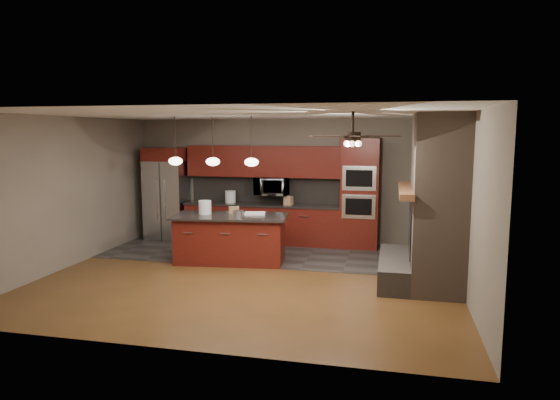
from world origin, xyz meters
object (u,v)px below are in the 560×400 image
(counter_bucket, at_px, (230,197))
(cardboard_box, at_px, (234,210))
(microwave, at_px, (272,186))
(paint_tray, at_px, (255,213))
(white_bucket, at_px, (205,207))
(kitchen_island, at_px, (230,238))
(refrigerator, at_px, (167,194))
(paint_can, at_px, (238,214))
(counter_box, at_px, (288,201))
(oven_tower, at_px, (360,194))

(counter_bucket, bearing_deg, cardboard_box, -69.15)
(microwave, distance_m, paint_tray, 1.66)
(white_bucket, xyz_separation_m, cardboard_box, (0.51, 0.24, -0.07))
(kitchen_island, bearing_deg, cardboard_box, 84.93)
(refrigerator, distance_m, paint_can, 3.03)
(microwave, height_order, paint_can, microwave)
(kitchen_island, xyz_separation_m, white_bucket, (-0.52, 0.03, 0.59))
(cardboard_box, bearing_deg, white_bucket, -173.24)
(refrigerator, xyz_separation_m, counter_box, (2.90, 0.03, -0.07))
(refrigerator, height_order, white_bucket, refrigerator)
(oven_tower, height_order, microwave, oven_tower)
(oven_tower, relative_size, paint_tray, 6.09)
(white_bucket, distance_m, counter_bucket, 1.76)
(microwave, relative_size, kitchen_island, 0.32)
(microwave, xyz_separation_m, counter_box, (0.41, -0.10, -0.30))
(oven_tower, distance_m, paint_can, 2.91)
(paint_tray, bearing_deg, counter_bucket, 111.65)
(white_bucket, bearing_deg, oven_tower, 31.38)
(paint_tray, bearing_deg, paint_can, -127.16)
(kitchen_island, height_order, counter_bucket, counter_bucket)
(oven_tower, bearing_deg, refrigerator, -179.05)
(cardboard_box, bearing_deg, paint_tray, -24.95)
(microwave, height_order, refrigerator, refrigerator)
(white_bucket, distance_m, paint_can, 0.79)
(refrigerator, relative_size, kitchen_island, 0.94)
(kitchen_island, distance_m, paint_can, 0.61)
(refrigerator, bearing_deg, microwave, 3.01)
(paint_can, distance_m, cardboard_box, 0.53)
(oven_tower, relative_size, microwave, 3.25)
(oven_tower, height_order, counter_box, oven_tower)
(paint_can, relative_size, paint_tray, 0.50)
(oven_tower, xyz_separation_m, paint_can, (-2.12, -1.99, -0.21))
(microwave, height_order, counter_box, microwave)
(microwave, bearing_deg, kitchen_island, -101.53)
(oven_tower, height_order, white_bucket, oven_tower)
(paint_tray, xyz_separation_m, cardboard_box, (-0.44, 0.05, 0.04))
(white_bucket, xyz_separation_m, counter_box, (1.30, 1.71, -0.05))
(kitchen_island, distance_m, counter_bucket, 1.97)
(kitchen_island, distance_m, paint_tray, 0.68)
(microwave, height_order, counter_bucket, microwave)
(microwave, distance_m, paint_can, 2.07)
(microwave, bearing_deg, oven_tower, -1.66)
(oven_tower, relative_size, kitchen_island, 1.04)
(microwave, relative_size, counter_box, 3.71)
(white_bucket, height_order, paint_can, white_bucket)
(microwave, height_order, paint_tray, microwave)
(white_bucket, bearing_deg, refrigerator, 133.60)
(oven_tower, xyz_separation_m, white_bucket, (-2.87, -1.75, -0.14))
(cardboard_box, relative_size, counter_box, 1.01)
(microwave, relative_size, cardboard_box, 3.67)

